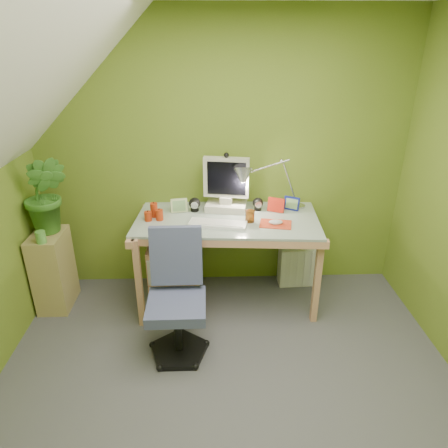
{
  "coord_description": "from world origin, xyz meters",
  "views": [
    {
      "loc": [
        -0.1,
        -1.86,
        2.17
      ],
      "look_at": [
        0.0,
        1.0,
        0.85
      ],
      "focal_mm": 33.0,
      "sensor_mm": 36.0,
      "label": 1
    }
  ],
  "objects_px": {
    "desk_lamp": "(280,172)",
    "radiator": "(299,265)",
    "monitor": "(226,183)",
    "task_chair": "(176,306)",
    "potted_plant": "(46,195)",
    "desk": "(227,260)",
    "side_ledge": "(53,270)"
  },
  "relations": [
    {
      "from": "potted_plant",
      "to": "task_chair",
      "type": "xyz_separation_m",
      "value": [
        1.06,
        -0.71,
        -0.59
      ]
    },
    {
      "from": "monitor",
      "to": "task_chair",
      "type": "height_order",
      "value": "monitor"
    },
    {
      "from": "side_ledge",
      "to": "task_chair",
      "type": "bearing_deg",
      "value": -31.13
    },
    {
      "from": "desk_lamp",
      "to": "task_chair",
      "type": "height_order",
      "value": "desk_lamp"
    },
    {
      "from": "desk",
      "to": "task_chair",
      "type": "distance_m",
      "value": 0.78
    },
    {
      "from": "side_ledge",
      "to": "potted_plant",
      "type": "xyz_separation_m",
      "value": [
        0.04,
        0.05,
        0.67
      ]
    },
    {
      "from": "desk",
      "to": "radiator",
      "type": "bearing_deg",
      "value": 23.18
    },
    {
      "from": "desk_lamp",
      "to": "radiator",
      "type": "relative_size",
      "value": 1.71
    },
    {
      "from": "desk_lamp",
      "to": "radiator",
      "type": "distance_m",
      "value": 0.97
    },
    {
      "from": "desk",
      "to": "task_chair",
      "type": "bearing_deg",
      "value": -115.54
    },
    {
      "from": "desk",
      "to": "desk_lamp",
      "type": "distance_m",
      "value": 0.87
    },
    {
      "from": "task_chair",
      "to": "radiator",
      "type": "bearing_deg",
      "value": 40.02
    },
    {
      "from": "desk",
      "to": "potted_plant",
      "type": "height_order",
      "value": "potted_plant"
    },
    {
      "from": "monitor",
      "to": "task_chair",
      "type": "xyz_separation_m",
      "value": [
        -0.39,
        -0.86,
        -0.61
      ]
    },
    {
      "from": "desk",
      "to": "desk_lamp",
      "type": "xyz_separation_m",
      "value": [
        0.45,
        0.18,
        0.73
      ]
    },
    {
      "from": "desk_lamp",
      "to": "potted_plant",
      "type": "bearing_deg",
      "value": -174.96
    },
    {
      "from": "desk",
      "to": "radiator",
      "type": "height_order",
      "value": "desk"
    },
    {
      "from": "radiator",
      "to": "desk_lamp",
      "type": "bearing_deg",
      "value": -168.46
    },
    {
      "from": "potted_plant",
      "to": "desk_lamp",
      "type": "bearing_deg",
      "value": 4.47
    },
    {
      "from": "desk_lamp",
      "to": "side_ledge",
      "type": "relative_size",
      "value": 0.96
    },
    {
      "from": "potted_plant",
      "to": "side_ledge",
      "type": "bearing_deg",
      "value": -127.95
    },
    {
      "from": "radiator",
      "to": "desk",
      "type": "bearing_deg",
      "value": -163.3
    },
    {
      "from": "monitor",
      "to": "desk",
      "type": "bearing_deg",
      "value": -80.14
    },
    {
      "from": "monitor",
      "to": "task_chair",
      "type": "bearing_deg",
      "value": -104.32
    },
    {
      "from": "desk",
      "to": "monitor",
      "type": "xyz_separation_m",
      "value": [
        0.0,
        0.18,
        0.64
      ]
    },
    {
      "from": "side_ledge",
      "to": "monitor",
      "type": "bearing_deg",
      "value": 7.61
    },
    {
      "from": "monitor",
      "to": "potted_plant",
      "type": "bearing_deg",
      "value": -164.28
    },
    {
      "from": "potted_plant",
      "to": "radiator",
      "type": "height_order",
      "value": "potted_plant"
    },
    {
      "from": "task_chair",
      "to": "side_ledge",
      "type": "bearing_deg",
      "value": 148.43
    },
    {
      "from": "desk_lamp",
      "to": "side_ledge",
      "type": "distance_m",
      "value": 2.1
    },
    {
      "from": "side_ledge",
      "to": "desk_lamp",
      "type": "bearing_deg",
      "value": 5.85
    },
    {
      "from": "desk",
      "to": "monitor",
      "type": "relative_size",
      "value": 3.15
    }
  ]
}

